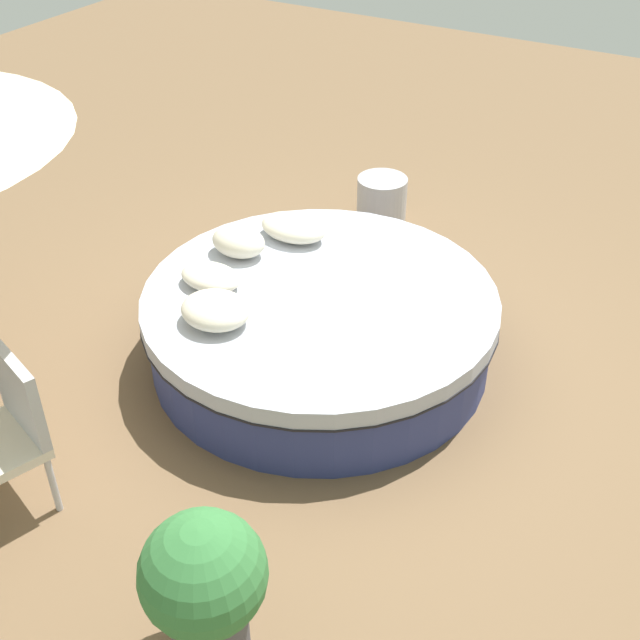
# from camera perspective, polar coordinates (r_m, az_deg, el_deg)

# --- Properties ---
(ground_plane) EXTENTS (16.00, 16.00, 0.00)m
(ground_plane) POSITION_cam_1_polar(r_m,az_deg,el_deg) (5.85, 0.00, -2.64)
(ground_plane) COLOR brown
(round_bed) EXTENTS (2.44, 2.44, 0.55)m
(round_bed) POSITION_cam_1_polar(r_m,az_deg,el_deg) (5.68, 0.00, -0.39)
(round_bed) COLOR navy
(round_bed) RESTS_ON ground_plane
(throw_pillow_0) EXTENTS (0.52, 0.35, 0.18)m
(throw_pillow_0) POSITION_cam_1_polar(r_m,az_deg,el_deg) (6.12, -1.88, 6.47)
(throw_pillow_0) COLOR beige
(throw_pillow_0) RESTS_ON round_bed
(throw_pillow_1) EXTENTS (0.41, 0.31, 0.21)m
(throw_pillow_1) POSITION_cam_1_polar(r_m,az_deg,el_deg) (5.93, -5.71, 5.49)
(throw_pillow_1) COLOR beige
(throw_pillow_1) RESTS_ON round_bed
(throw_pillow_2) EXTENTS (0.44, 0.30, 0.14)m
(throw_pillow_2) POSITION_cam_1_polar(r_m,az_deg,el_deg) (5.61, -7.65, 3.00)
(throw_pillow_2) COLOR beige
(throw_pillow_2) RESTS_ON round_bed
(throw_pillow_3) EXTENTS (0.46, 0.40, 0.19)m
(throw_pillow_3) POSITION_cam_1_polar(r_m,az_deg,el_deg) (5.24, -7.32, 0.69)
(throw_pillow_3) COLOR beige
(throw_pillow_3) RESTS_ON round_bed
(patio_chair) EXTENTS (0.66, 0.65, 0.98)m
(patio_chair) POSITION_cam_1_polar(r_m,az_deg,el_deg) (4.81, -21.19, -6.89)
(patio_chair) COLOR #B7B7BC
(patio_chair) RESTS_ON ground_plane
(planter) EXTENTS (0.59, 0.59, 0.89)m
(planter) POSITION_cam_1_polar(r_m,az_deg,el_deg) (3.88, -8.07, -17.88)
(planter) COLOR #4C4C51
(planter) RESTS_ON ground_plane
(side_table) EXTENTS (0.45, 0.45, 0.40)m
(side_table) POSITION_cam_1_polar(r_m,az_deg,el_deg) (7.51, 4.33, 8.45)
(side_table) COLOR #B7B7BC
(side_table) RESTS_ON ground_plane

